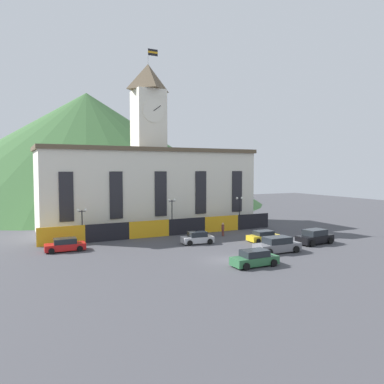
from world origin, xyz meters
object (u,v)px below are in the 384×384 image
object	(u,v)px
car_black_suv	(315,237)
car_red_sedan	(65,245)
car_gray_pickup	(277,245)
street_lamp_far_right	(82,217)
street_lamp_right	(239,206)
car_yellow_coupe	(263,236)
car_silver_hatch	(197,238)
street_lamp_far_left	(172,208)
car_green_wagon	(255,259)
pedestrian	(223,229)

from	to	relation	value
car_black_suv	car_red_sedan	xyz separation A→B (m)	(-28.31, 9.41, -0.16)
car_gray_pickup	car_red_sedan	bearing A→B (deg)	-26.84
street_lamp_far_right	car_red_sedan	world-z (taller)	street_lamp_far_right
street_lamp_right	car_gray_pickup	xyz separation A→B (m)	(-5.45, -15.80, -2.78)
street_lamp_far_right	car_yellow_coupe	bearing A→B (deg)	-25.27
car_yellow_coupe	car_silver_hatch	distance (m)	8.65
street_lamp_far_left	car_red_sedan	size ratio (longest dim) A/B	1.14
car_black_suv	car_green_wagon	distance (m)	14.04
car_silver_hatch	car_gray_pickup	xyz separation A→B (m)	(5.70, -8.29, 0.12)
car_red_sedan	car_green_wagon	size ratio (longest dim) A/B	0.97
car_black_suv	car_yellow_coupe	world-z (taller)	car_black_suv
street_lamp_right	car_yellow_coupe	world-z (taller)	street_lamp_right
street_lamp_far_right	car_gray_pickup	world-z (taller)	street_lamp_far_right
car_silver_hatch	pedestrian	bearing A→B (deg)	35.03
car_black_suv	car_yellow_coupe	bearing A→B (deg)	132.58
street_lamp_far_left	car_red_sedan	bearing A→B (deg)	-162.97
street_lamp_far_right	car_gray_pickup	size ratio (longest dim) A/B	0.80
car_yellow_coupe	car_green_wagon	size ratio (longest dim) A/B	0.92
car_black_suv	car_silver_hatch	size ratio (longest dim) A/B	1.26
car_black_suv	car_gray_pickup	size ratio (longest dim) A/B	0.95
car_green_wagon	car_gray_pickup	bearing A→B (deg)	33.22
car_yellow_coupe	car_gray_pickup	xyz separation A→B (m)	(-2.62, -5.93, 0.18)
street_lamp_far_right	car_green_wagon	size ratio (longest dim) A/B	0.92
car_black_suv	car_red_sedan	world-z (taller)	car_black_suv
street_lamp_right	car_silver_hatch	world-z (taller)	street_lamp_right
car_yellow_coupe	street_lamp_right	bearing A→B (deg)	-104.66
street_lamp_far_right	car_yellow_coupe	world-z (taller)	street_lamp_far_right
street_lamp_far_left	pedestrian	xyz separation A→B (m)	(5.80, -4.32, -2.68)
street_lamp_far_right	pedestrian	world-z (taller)	street_lamp_far_right
car_red_sedan	street_lamp_far_right	bearing A→B (deg)	61.77
car_gray_pickup	car_green_wagon	bearing A→B (deg)	33.87
street_lamp_far_left	car_green_wagon	world-z (taller)	street_lamp_far_left
street_lamp_right	car_yellow_coupe	size ratio (longest dim) A/B	1.16
car_yellow_coupe	pedestrian	size ratio (longest dim) A/B	2.32
street_lamp_right	car_yellow_coupe	xyz separation A→B (m)	(-2.83, -9.88, -2.97)
street_lamp_far_right	car_green_wagon	bearing A→B (deg)	-57.00
car_black_suv	car_yellow_coupe	distance (m)	6.26
street_lamp_far_right	street_lamp_far_left	distance (m)	12.41
pedestrian	car_yellow_coupe	bearing A→B (deg)	-57.84
street_lamp_far_right	car_black_suv	bearing A→B (deg)	-28.75
car_black_suv	car_red_sedan	distance (m)	29.83
car_yellow_coupe	car_gray_pickup	world-z (taller)	car_gray_pickup
car_black_suv	pedestrian	world-z (taller)	pedestrian
car_yellow_coupe	car_red_sedan	distance (m)	24.22
street_lamp_far_left	car_green_wagon	bearing A→B (deg)	-89.33
street_lamp_right	car_gray_pickup	world-z (taller)	street_lamp_right
street_lamp_right	car_green_wagon	distance (m)	22.59
street_lamp_far_right	car_black_suv	xyz separation A→B (m)	(25.59, -14.04, -2.32)
street_lamp_far_left	car_green_wagon	size ratio (longest dim) A/B	1.10
car_red_sedan	street_lamp_far_left	bearing A→B (deg)	19.21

